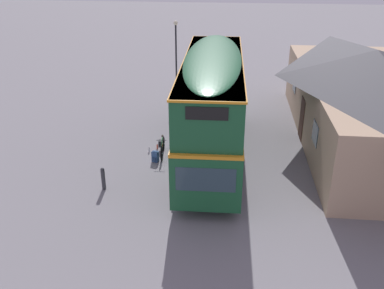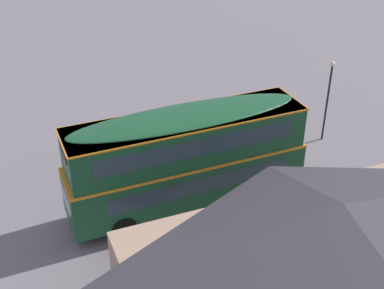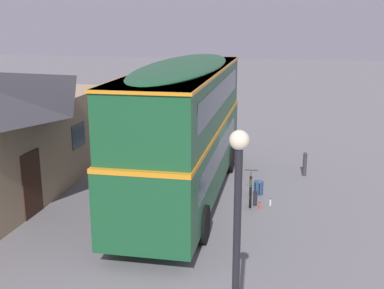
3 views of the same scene
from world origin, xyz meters
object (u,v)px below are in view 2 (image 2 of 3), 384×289
street_lamp (328,93)px  kerb_bollard (93,166)px  backpack_on_ground (152,176)px  double_decker_bus (187,156)px  water_bottle_red_squeeze (177,171)px  touring_bicycle (168,173)px  water_bottle_clear_plastic (167,170)px

street_lamp → kerb_bollard: 13.07m
backpack_on_ground → kerb_bollard: (2.60, -1.62, 0.22)m
double_decker_bus → water_bottle_red_squeeze: 3.69m
double_decker_bus → touring_bicycle: 3.23m
double_decker_bus → kerb_bollard: 5.79m
backpack_on_ground → water_bottle_red_squeeze: backpack_on_ground is taller
touring_bicycle → street_lamp: 9.78m
backpack_on_ground → kerb_bollard: kerb_bollard is taller
backpack_on_ground → street_lamp: size_ratio=0.12×
touring_bicycle → street_lamp: street_lamp is taller
water_bottle_red_squeeze → kerb_bollard: kerb_bollard is taller
street_lamp → kerb_bollard: street_lamp is taller
backpack_on_ground → water_bottle_red_squeeze: size_ratio=2.29×
kerb_bollard → touring_bicycle: bearing=151.8°
touring_bicycle → backpack_on_ground: 0.80m
water_bottle_red_squeeze → water_bottle_clear_plastic: bearing=-38.4°
street_lamp → kerb_bollard: bearing=-5.1°
touring_bicycle → water_bottle_clear_plastic: touring_bicycle is taller
double_decker_bus → touring_bicycle: double_decker_bus is taller
touring_bicycle → water_bottle_clear_plastic: size_ratio=7.27×
touring_bicycle → backpack_on_ground: size_ratio=3.18×
double_decker_bus → street_lamp: (-9.31, -2.95, 0.24)m
touring_bicycle → kerb_bollard: bearing=-28.2°
street_lamp → water_bottle_clear_plastic: bearing=-0.1°
street_lamp → touring_bicycle: bearing=4.0°
double_decker_bus → water_bottle_red_squeeze: double_decker_bus is taller
double_decker_bus → touring_bicycle: (0.12, -2.29, -2.28)m
double_decker_bus → water_bottle_red_squeeze: bearing=-100.0°
street_lamp → kerb_bollard: (12.80, -1.15, -2.39)m
backpack_on_ground → water_bottle_clear_plastic: 1.08m
touring_bicycle → street_lamp: (-9.43, -0.65, 2.52)m
backpack_on_ground → water_bottle_red_squeeze: 1.38m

